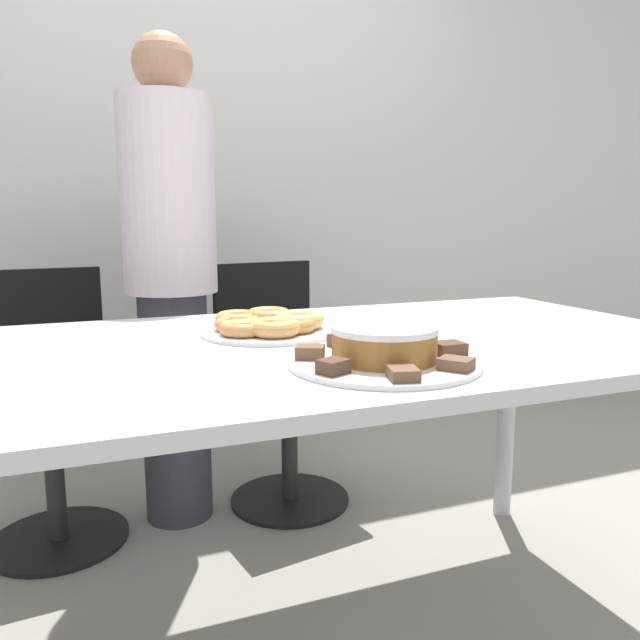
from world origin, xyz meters
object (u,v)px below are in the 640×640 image
(plate_cake, at_px, (384,363))
(plate_donuts, at_px, (270,331))
(office_chair_left, at_px, (49,415))
(person_standing, at_px, (171,273))
(frosted_cake, at_px, (384,343))
(office_chair_right, at_px, (281,390))

(plate_cake, xyz_separation_m, plate_donuts, (-0.11, 0.39, 0.00))
(office_chair_left, height_order, plate_donuts, office_chair_left)
(person_standing, distance_m, frosted_cake, 1.12)
(office_chair_left, xyz_separation_m, plate_cake, (0.64, -1.11, 0.37))
(plate_donuts, bearing_deg, person_standing, 100.64)
(office_chair_left, bearing_deg, office_chair_right, -4.78)
(office_chair_left, xyz_separation_m, plate_donuts, (0.54, -0.72, 0.37))
(office_chair_right, bearing_deg, plate_donuts, -119.53)
(office_chair_left, relative_size, frosted_cake, 4.34)
(plate_cake, bearing_deg, person_standing, 102.38)
(person_standing, relative_size, plate_cake, 4.43)
(plate_donuts, height_order, frosted_cake, frosted_cake)
(person_standing, bearing_deg, plate_cake, -77.62)
(office_chair_left, bearing_deg, frosted_cake, -64.55)
(plate_cake, relative_size, plate_donuts, 1.10)
(plate_donuts, bearing_deg, office_chair_right, 70.15)
(office_chair_right, xyz_separation_m, plate_cake, (-0.15, -1.11, 0.37))
(plate_donuts, relative_size, frosted_cake, 1.64)
(office_chair_left, distance_m, plate_donuts, 0.97)
(office_chair_left, height_order, plate_cake, office_chair_left)
(plate_cake, distance_m, plate_donuts, 0.41)
(plate_donuts, bearing_deg, frosted_cake, -74.58)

